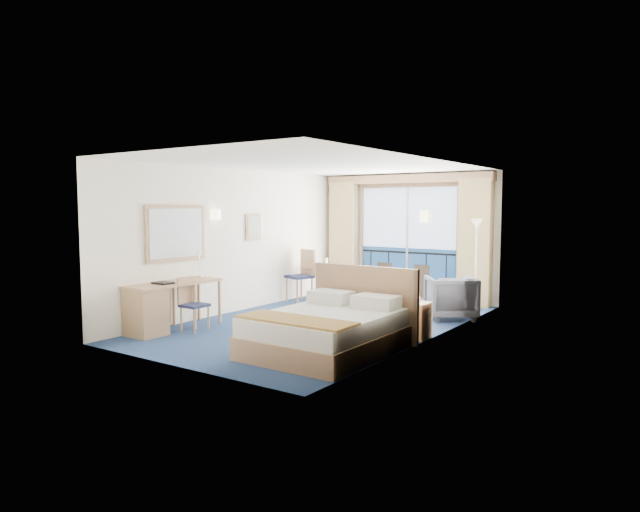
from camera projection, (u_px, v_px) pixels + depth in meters
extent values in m
plane|color=navy|center=(323.00, 323.00, 9.79)|extent=(6.50, 6.50, 0.00)
cube|color=white|center=(408.00, 236.00, 12.34)|extent=(4.00, 0.02, 2.70)
cube|color=white|center=(173.00, 259.00, 7.01)|extent=(4.00, 0.02, 2.70)
cube|color=white|center=(236.00, 241.00, 10.82)|extent=(0.02, 6.50, 2.70)
cube|color=white|center=(434.00, 250.00, 8.53)|extent=(0.02, 6.50, 2.70)
cube|color=white|center=(323.00, 164.00, 9.56)|extent=(4.00, 6.50, 0.02)
cube|color=navy|center=(407.00, 273.00, 12.38)|extent=(2.20, 0.02, 1.08)
cube|color=#B1C5E8|center=(408.00, 217.00, 12.27)|extent=(2.20, 0.02, 1.32)
cube|color=brown|center=(407.00, 294.00, 12.42)|extent=(2.20, 0.02, 0.20)
cube|color=black|center=(407.00, 253.00, 12.33)|extent=(2.20, 0.02, 0.04)
cube|color=tan|center=(408.00, 185.00, 12.21)|extent=(2.36, 0.03, 0.12)
cube|color=tan|center=(362.00, 241.00, 12.97)|extent=(0.06, 0.03, 2.40)
cube|color=tan|center=(458.00, 245.00, 11.66)|extent=(0.06, 0.03, 2.40)
cube|color=silver|center=(407.00, 243.00, 12.31)|extent=(0.05, 0.02, 2.40)
cube|color=#3B291B|center=(422.00, 281.00, 12.18)|extent=(0.35, 0.02, 0.70)
cube|color=#3B291B|center=(384.00, 278.00, 12.70)|extent=(0.35, 0.02, 0.70)
cube|color=#3B291B|center=(405.00, 284.00, 12.42)|extent=(0.30, 0.02, 0.45)
cube|color=black|center=(371.00, 270.00, 12.89)|extent=(0.02, 0.01, 0.90)
cube|color=black|center=(389.00, 272.00, 12.63)|extent=(0.03, 0.01, 0.90)
cube|color=black|center=(407.00, 273.00, 12.37)|extent=(0.03, 0.01, 0.90)
cube|color=black|center=(426.00, 275.00, 12.12)|extent=(0.03, 0.01, 0.90)
cube|color=black|center=(446.00, 276.00, 11.86)|extent=(0.02, 0.01, 0.90)
cube|color=tan|center=(343.00, 238.00, 13.07)|extent=(0.65, 0.22, 2.55)
cube|color=tan|center=(475.00, 243.00, 11.31)|extent=(0.65, 0.22, 2.55)
cube|color=tan|center=(406.00, 179.00, 12.10)|extent=(3.80, 0.25, 0.18)
cube|color=tan|center=(176.00, 233.00, 9.56)|extent=(0.04, 1.25, 0.95)
cube|color=#ADB7C0|center=(177.00, 233.00, 9.54)|extent=(0.01, 1.12, 0.82)
cube|color=tan|center=(253.00, 227.00, 11.15)|extent=(0.03, 0.42, 0.52)
cube|color=gray|center=(254.00, 227.00, 11.13)|extent=(0.01, 0.34, 0.44)
cylinder|color=#FFEAB2|center=(216.00, 215.00, 10.25)|extent=(0.18, 0.18, 0.18)
cylinder|color=#FFEAB2|center=(426.00, 216.00, 8.41)|extent=(0.18, 0.18, 0.18)
cube|color=tan|center=(325.00, 342.00, 7.75)|extent=(1.61, 2.02, 0.30)
cube|color=white|center=(325.00, 322.00, 7.73)|extent=(1.55, 1.96, 0.25)
cube|color=#B58046|center=(295.00, 320.00, 7.18)|extent=(1.59, 0.55, 0.03)
cube|color=white|center=(331.00, 297.00, 8.52)|extent=(0.63, 0.40, 0.18)
cube|color=white|center=(376.00, 302.00, 8.08)|extent=(0.63, 0.40, 0.18)
cube|color=tan|center=(364.00, 302.00, 8.58)|extent=(1.77, 0.06, 1.11)
cube|color=#997051|center=(414.00, 320.00, 8.66)|extent=(0.42, 0.40, 0.55)
cube|color=silver|center=(413.00, 300.00, 8.61)|extent=(0.24, 0.22, 0.09)
imported|color=#4C515D|center=(451.00, 297.00, 10.15)|extent=(1.15, 1.16, 0.76)
cylinder|color=silver|center=(475.00, 309.00, 11.02)|extent=(0.24, 0.24, 0.03)
cylinder|color=silver|center=(476.00, 267.00, 10.95)|extent=(0.03, 0.03, 1.66)
cone|color=#F2E4CE|center=(477.00, 224.00, 10.88)|extent=(0.22, 0.22, 0.20)
cube|color=tan|center=(174.00, 283.00, 9.23)|extent=(0.57, 1.65, 0.04)
cube|color=#997051|center=(146.00, 312.00, 8.80)|extent=(0.54, 0.49, 0.73)
cylinder|color=tan|center=(174.00, 304.00, 9.58)|extent=(0.05, 0.05, 0.73)
cylinder|color=tan|center=(195.00, 307.00, 9.29)|extent=(0.05, 0.05, 0.73)
cylinder|color=tan|center=(199.00, 299.00, 10.04)|extent=(0.05, 0.05, 0.73)
cylinder|color=tan|center=(219.00, 302.00, 9.75)|extent=(0.05, 0.05, 0.73)
cube|color=#1F264A|center=(195.00, 305.00, 9.12)|extent=(0.37, 0.37, 0.04)
cube|color=tan|center=(187.00, 290.00, 9.20)|extent=(0.04, 0.37, 0.44)
cylinder|color=tan|center=(194.00, 321.00, 8.93)|extent=(0.03, 0.03, 0.40)
cylinder|color=tan|center=(208.00, 318.00, 9.18)|extent=(0.03, 0.03, 0.40)
cylinder|color=tan|center=(181.00, 319.00, 9.10)|extent=(0.03, 0.03, 0.40)
cylinder|color=tan|center=(195.00, 316.00, 9.35)|extent=(0.03, 0.03, 0.40)
cube|color=black|center=(163.00, 283.00, 9.03)|extent=(0.31, 0.24, 0.03)
cylinder|color=silver|center=(199.00, 276.00, 9.80)|extent=(0.12, 0.12, 0.02)
cylinder|color=silver|center=(199.00, 265.00, 9.78)|extent=(0.02, 0.02, 0.41)
cone|color=#F2E4CE|center=(199.00, 253.00, 9.76)|extent=(0.11, 0.11, 0.10)
cylinder|color=tan|center=(318.00, 267.00, 12.31)|extent=(0.80, 0.80, 0.04)
cylinder|color=tan|center=(318.00, 283.00, 12.34)|extent=(0.08, 0.08, 0.70)
cylinder|color=tan|center=(318.00, 298.00, 12.37)|extent=(0.44, 0.44, 0.03)
cube|color=#1F264A|center=(335.00, 281.00, 11.88)|extent=(0.52, 0.52, 0.05)
cube|color=tan|center=(326.00, 270.00, 11.88)|extent=(0.20, 0.37, 0.47)
cylinder|color=tan|center=(341.00, 293.00, 11.72)|extent=(0.03, 0.03, 0.42)
cylinder|color=tan|center=(343.00, 291.00, 12.03)|extent=(0.03, 0.03, 0.42)
cylinder|color=tan|center=(326.00, 293.00, 11.77)|extent=(0.03, 0.03, 0.42)
cylinder|color=tan|center=(328.00, 291.00, 12.08)|extent=(0.03, 0.03, 0.42)
cube|color=#1F264A|center=(299.00, 277.00, 11.97)|extent=(0.58, 0.58, 0.06)
cube|color=tan|center=(308.00, 262.00, 12.08)|extent=(0.46, 0.18, 0.56)
cylinder|color=tan|center=(287.00, 289.00, 12.02)|extent=(0.04, 0.04, 0.50)
cylinder|color=tan|center=(297.00, 291.00, 11.73)|extent=(0.04, 0.04, 0.50)
cylinder|color=tan|center=(301.00, 288.00, 12.26)|extent=(0.04, 0.04, 0.50)
cylinder|color=tan|center=(312.00, 290.00, 11.96)|extent=(0.04, 0.04, 0.50)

